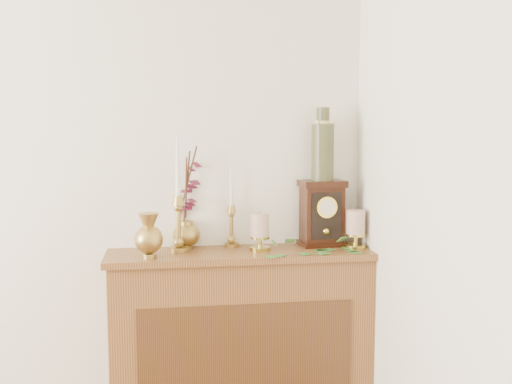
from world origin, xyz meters
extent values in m
cube|color=brown|center=(1.40, 2.10, 0.45)|extent=(1.20, 0.30, 0.90)
cube|color=#552E18|center=(1.40, 1.95, 0.41)|extent=(0.96, 0.01, 0.63)
cube|color=brown|center=(1.40, 2.10, 0.92)|extent=(1.24, 0.34, 0.03)
cylinder|color=#B09846|center=(1.11, 2.12, 0.94)|extent=(0.09, 0.09, 0.02)
sphere|color=#B09846|center=(1.11, 2.12, 0.97)|extent=(0.05, 0.05, 0.05)
cylinder|color=#B09846|center=(1.11, 2.12, 1.05)|extent=(0.02, 0.02, 0.16)
sphere|color=#B09846|center=(1.11, 2.12, 1.14)|extent=(0.04, 0.04, 0.04)
cone|color=#B09846|center=(1.11, 2.12, 1.17)|extent=(0.06, 0.06, 0.04)
cone|color=white|center=(1.11, 2.12, 1.32)|extent=(0.02, 0.02, 0.28)
cylinder|color=#B09846|center=(1.36, 2.20, 0.94)|extent=(0.07, 0.07, 0.02)
sphere|color=#B09846|center=(1.36, 2.20, 0.96)|extent=(0.04, 0.04, 0.04)
cylinder|color=#B09846|center=(1.36, 2.20, 1.02)|extent=(0.02, 0.02, 0.12)
sphere|color=#B09846|center=(1.36, 2.20, 1.09)|extent=(0.03, 0.03, 0.03)
cone|color=#B09846|center=(1.36, 2.20, 1.11)|extent=(0.04, 0.04, 0.03)
cone|color=white|center=(1.36, 2.20, 1.23)|extent=(0.02, 0.02, 0.21)
cylinder|color=#B09846|center=(0.98, 2.00, 0.94)|extent=(0.06, 0.06, 0.02)
sphere|color=#B09846|center=(0.98, 2.00, 1.01)|extent=(0.12, 0.12, 0.12)
cone|color=#B09846|center=(0.98, 2.00, 1.10)|extent=(0.09, 0.09, 0.06)
cylinder|color=#B09846|center=(1.15, 2.21, 0.93)|extent=(0.06, 0.06, 0.01)
ellipsoid|color=#B09846|center=(1.15, 2.21, 0.99)|extent=(0.13, 0.13, 0.11)
cylinder|color=#B09846|center=(1.15, 2.21, 1.05)|extent=(0.06, 0.06, 0.02)
cylinder|color=#472819|center=(1.15, 2.22, 1.21)|extent=(0.02, 0.08, 0.31)
cylinder|color=#472819|center=(1.16, 2.22, 1.22)|extent=(0.04, 0.06, 0.34)
cylinder|color=#472819|center=(1.16, 2.22, 1.23)|extent=(0.10, 0.08, 0.36)
cylinder|color=gold|center=(1.48, 2.10, 0.94)|extent=(0.10, 0.10, 0.02)
cylinder|color=gold|center=(1.48, 2.10, 0.97)|extent=(0.02, 0.02, 0.04)
cylinder|color=gold|center=(1.48, 2.10, 0.99)|extent=(0.09, 0.09, 0.01)
cylinder|color=beige|center=(1.48, 2.10, 1.05)|extent=(0.08, 0.08, 0.11)
cylinder|color=#472819|center=(1.48, 2.10, 1.11)|extent=(0.00, 0.00, 0.01)
cylinder|color=gold|center=(1.94, 2.08, 0.94)|extent=(0.10, 0.10, 0.02)
cylinder|color=gold|center=(1.94, 2.08, 0.97)|extent=(0.02, 0.02, 0.04)
cylinder|color=gold|center=(1.94, 2.08, 0.99)|extent=(0.09, 0.09, 0.01)
cylinder|color=beige|center=(1.94, 2.08, 1.06)|extent=(0.09, 0.09, 0.11)
cylinder|color=#472819|center=(1.94, 2.08, 1.12)|extent=(0.00, 0.00, 0.01)
cube|color=#3C742C|center=(1.74, 2.05, 0.93)|extent=(0.05, 0.04, 0.00)
cube|color=#3C742C|center=(1.85, 1.94, 0.93)|extent=(0.06, 0.06, 0.00)
cube|color=#3C742C|center=(1.49, 1.98, 0.93)|extent=(0.06, 0.06, 0.00)
cube|color=#3C742C|center=(1.60, 1.95, 0.93)|extent=(0.05, 0.04, 0.00)
cube|color=#3C742C|center=(1.87, 2.08, 0.93)|extent=(0.04, 0.05, 0.00)
cube|color=#3C742C|center=(1.90, 2.03, 0.93)|extent=(0.05, 0.04, 0.00)
cube|color=#3C742C|center=(1.85, 2.00, 0.93)|extent=(0.05, 0.06, 0.00)
cube|color=#3C742C|center=(1.78, 1.97, 0.93)|extent=(0.06, 0.06, 0.00)
cube|color=#3C742C|center=(1.59, 2.07, 0.93)|extent=(0.06, 0.05, 0.00)
cube|color=#3C742C|center=(1.90, 1.99, 0.93)|extent=(0.06, 0.05, 0.00)
cube|color=#3C742C|center=(1.54, 2.02, 0.98)|extent=(0.05, 0.05, 0.02)
cube|color=#3C742C|center=(1.60, 1.96, 1.00)|extent=(0.05, 0.05, 0.02)
cube|color=#3C742C|center=(1.85, 2.01, 0.99)|extent=(0.05, 0.04, 0.02)
cube|color=black|center=(1.80, 2.17, 0.94)|extent=(0.22, 0.16, 0.02)
cube|color=black|center=(1.80, 2.17, 1.08)|extent=(0.20, 0.14, 0.27)
cube|color=black|center=(1.80, 2.17, 1.23)|extent=(0.22, 0.16, 0.03)
cube|color=black|center=(1.80, 2.11, 1.08)|extent=(0.15, 0.02, 0.22)
cylinder|color=yellow|center=(1.81, 2.10, 1.13)|extent=(0.10, 0.02, 0.10)
cylinder|color=silver|center=(1.81, 2.10, 1.13)|extent=(0.08, 0.01, 0.08)
sphere|color=yellow|center=(1.80, 2.11, 1.01)|extent=(0.03, 0.03, 0.03)
cylinder|color=#1A3529|center=(1.80, 2.17, 1.38)|extent=(0.11, 0.11, 0.27)
cylinder|color=#1A3529|center=(1.80, 2.17, 1.55)|extent=(0.06, 0.06, 0.09)
cylinder|color=#D9C27D|center=(1.80, 2.17, 1.52)|extent=(0.08, 0.08, 0.02)
camera|label=1|loc=(1.05, -0.60, 1.50)|focal=42.00mm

